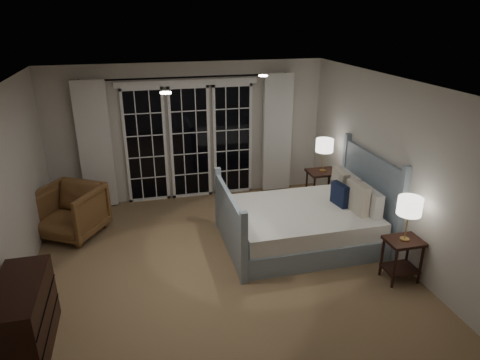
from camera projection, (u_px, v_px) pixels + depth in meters
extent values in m
plane|color=olive|center=(218.00, 264.00, 6.01)|extent=(5.00, 5.00, 0.00)
plane|color=silver|center=(214.00, 84.00, 5.09)|extent=(5.00, 5.00, 0.00)
cube|color=beige|center=(5.00, 201.00, 4.98)|extent=(0.02, 5.00, 2.50)
cube|color=beige|center=(387.00, 166.00, 6.12)|extent=(0.02, 5.00, 2.50)
cube|color=beige|center=(189.00, 132.00, 7.80)|extent=(5.00, 0.02, 2.50)
cube|color=beige|center=(278.00, 298.00, 3.29)|extent=(5.00, 0.02, 2.50)
cube|color=black|center=(146.00, 146.00, 7.67)|extent=(0.66, 0.02, 2.02)
cube|color=black|center=(190.00, 143.00, 7.85)|extent=(0.66, 0.02, 2.02)
cube|color=black|center=(232.00, 140.00, 8.03)|extent=(0.66, 0.02, 2.02)
cube|color=white|center=(188.00, 83.00, 7.43)|extent=(2.50, 0.04, 0.10)
cylinder|color=black|center=(188.00, 77.00, 7.35)|extent=(3.50, 0.03, 0.03)
cube|color=silver|center=(95.00, 146.00, 7.36)|extent=(0.55, 0.10, 2.25)
cube|color=silver|center=(277.00, 133.00, 8.11)|extent=(0.55, 0.10, 2.25)
cylinder|color=white|center=(263.00, 76.00, 5.81)|extent=(0.12, 0.12, 0.01)
cylinder|color=white|center=(166.00, 93.00, 4.60)|extent=(0.12, 0.12, 0.01)
cube|color=#8597A1|center=(300.00, 233.00, 6.53)|extent=(2.09, 1.63, 0.31)
cube|color=white|center=(301.00, 216.00, 6.43)|extent=(2.03, 1.57, 0.25)
cube|color=#8597A1|center=(369.00, 195.00, 6.59)|extent=(0.06, 1.63, 1.33)
cube|color=#8597A1|center=(229.00, 223.00, 6.17)|extent=(0.06, 1.63, 0.92)
cube|color=white|center=(368.00, 200.00, 6.23)|extent=(0.14, 0.60, 0.36)
cube|color=white|center=(348.00, 184.00, 6.81)|extent=(0.14, 0.60, 0.36)
cube|color=beige|center=(357.00, 197.00, 6.21)|extent=(0.16, 0.46, 0.45)
cube|color=beige|center=(340.00, 183.00, 6.72)|extent=(0.16, 0.46, 0.45)
cube|color=#131A34|center=(340.00, 194.00, 6.45)|extent=(0.15, 0.35, 0.34)
cube|color=black|center=(404.00, 241.00, 5.46)|extent=(0.45, 0.36, 0.04)
cube|color=black|center=(400.00, 268.00, 5.61)|extent=(0.42, 0.33, 0.03)
cylinder|color=black|center=(394.00, 269.00, 5.40)|extent=(0.04, 0.04, 0.56)
cylinder|color=black|center=(421.00, 265.00, 5.48)|extent=(0.04, 0.04, 0.56)
cylinder|color=black|center=(382.00, 257.00, 5.66)|extent=(0.04, 0.04, 0.56)
cylinder|color=black|center=(407.00, 253.00, 5.74)|extent=(0.04, 0.04, 0.56)
cube|color=black|center=(323.00, 172.00, 7.56)|extent=(0.52, 0.42, 0.04)
cube|color=black|center=(321.00, 196.00, 7.74)|extent=(0.48, 0.37, 0.03)
cylinder|color=black|center=(314.00, 194.00, 7.49)|extent=(0.04, 0.04, 0.64)
cylinder|color=black|center=(336.00, 192.00, 7.58)|extent=(0.04, 0.04, 0.64)
cylinder|color=black|center=(306.00, 187.00, 7.79)|extent=(0.04, 0.04, 0.64)
cylinder|color=black|center=(328.00, 185.00, 7.88)|extent=(0.04, 0.04, 0.64)
cylinder|color=tan|center=(404.00, 239.00, 5.45)|extent=(0.12, 0.12, 0.02)
cylinder|color=tan|center=(407.00, 226.00, 5.38)|extent=(0.02, 0.02, 0.34)
cylinder|color=white|center=(410.00, 206.00, 5.28)|extent=(0.30, 0.30, 0.22)
cylinder|color=tan|center=(323.00, 171.00, 7.55)|extent=(0.12, 0.12, 0.02)
cylinder|color=tan|center=(323.00, 161.00, 7.48)|extent=(0.02, 0.02, 0.34)
cylinder|color=white|center=(325.00, 145.00, 7.38)|extent=(0.30, 0.30, 0.22)
imported|color=brown|center=(71.00, 211.00, 6.65)|extent=(1.20, 1.21, 0.81)
cube|color=black|center=(24.00, 318.00, 4.35)|extent=(0.46, 1.11, 0.79)
cube|color=black|center=(51.00, 325.00, 4.46)|extent=(0.01, 1.10, 0.01)
cube|color=black|center=(47.00, 305.00, 4.36)|extent=(0.01, 1.10, 0.01)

